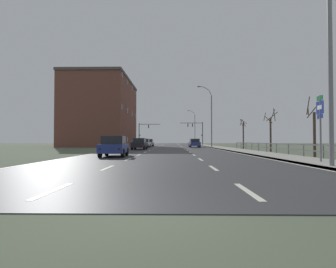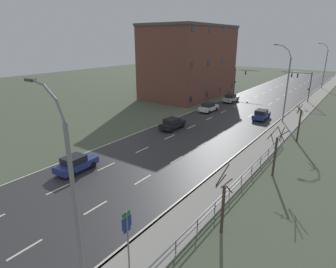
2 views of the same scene
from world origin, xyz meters
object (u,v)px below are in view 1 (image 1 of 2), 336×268
at_px(highway_sign, 320,120).
at_px(brick_building, 102,113).
at_px(traffic_signal_right, 197,129).
at_px(street_lamp_midground, 211,117).
at_px(street_lamp_foreground, 327,55).
at_px(street_lamp_distant, 194,128).
at_px(car_mid_centre, 140,144).
at_px(car_distant, 149,143).
at_px(car_near_left, 195,143).
at_px(car_far_right, 145,143).
at_px(car_far_left, 114,146).
at_px(traffic_signal_left, 143,131).

bearing_deg(highway_sign, brick_building, 117.73).
bearing_deg(traffic_signal_right, street_lamp_midground, -86.82).
distance_m(street_lamp_foreground, street_lamp_midground, 36.73).
distance_m(street_lamp_distant, highway_sign, 71.20).
bearing_deg(car_mid_centre, brick_building, 117.63).
distance_m(traffic_signal_right, car_distant, 14.41).
bearing_deg(street_lamp_midground, car_near_left, -173.65).
bearing_deg(car_far_right, street_lamp_foreground, -69.12).
bearing_deg(car_far_right, car_near_left, 4.59).
height_order(street_lamp_midground, car_near_left, street_lamp_midground).
bearing_deg(traffic_signal_right, car_far_left, -102.74).
relative_size(traffic_signal_left, car_far_left, 1.34).
height_order(car_near_left, car_far_left, same).
relative_size(car_mid_centre, car_distant, 1.00).
height_order(traffic_signal_right, car_distant, traffic_signal_right).
height_order(street_lamp_distant, highway_sign, street_lamp_distant).
bearing_deg(street_lamp_distant, car_far_left, -99.90).
distance_m(highway_sign, car_mid_centre, 25.31).
height_order(street_lamp_foreground, traffic_signal_right, street_lamp_foreground).
xyz_separation_m(street_lamp_midground, car_far_left, (-11.35, -28.44, -4.66)).
relative_size(car_far_right, brick_building, 0.19).
bearing_deg(street_lamp_midground, street_lamp_distant, 89.97).
distance_m(car_far_left, brick_building, 40.67).
bearing_deg(car_far_right, street_lamp_midground, 5.67).
bearing_deg(car_mid_centre, car_far_right, 94.09).
xyz_separation_m(street_lamp_foreground, car_distant, (-12.01, 45.52, -4.27)).
xyz_separation_m(car_near_left, car_far_right, (-8.98, -0.32, 0.00)).
height_order(traffic_signal_right, car_mid_centre, traffic_signal_right).
bearing_deg(brick_building, highway_sign, -62.27).
distance_m(traffic_signal_left, car_near_left, 21.98).
bearing_deg(car_far_right, traffic_signal_left, 99.63).
bearing_deg(street_lamp_distant, traffic_signal_right, -92.95).
bearing_deg(street_lamp_midground, highway_sign, -88.41).
xyz_separation_m(street_lamp_foreground, highway_sign, (0.95, 2.33, -2.74)).
height_order(car_far_left, car_mid_centre, same).
bearing_deg(street_lamp_foreground, car_distant, 104.78).
xyz_separation_m(car_near_left, car_mid_centre, (-8.44, -12.04, 0.00)).
distance_m(street_lamp_foreground, car_distant, 47.27).
distance_m(traffic_signal_right, car_far_left, 47.18).
relative_size(street_lamp_midground, car_mid_centre, 2.70).
distance_m(car_near_left, car_mid_centre, 14.70).
distance_m(street_lamp_foreground, car_far_left, 14.70).
xyz_separation_m(car_far_right, car_distant, (-0.05, 9.44, 0.00)).
bearing_deg(traffic_signal_right, street_lamp_foreground, -88.97).
distance_m(street_lamp_foreground, highway_sign, 3.72).
relative_size(street_lamp_foreground, street_lamp_distant, 0.95).
bearing_deg(car_far_right, highway_sign, -66.52).
relative_size(car_far_left, car_distant, 1.01).
relative_size(traffic_signal_right, traffic_signal_left, 1.04).
bearing_deg(street_lamp_foreground, car_mid_centre, 115.12).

